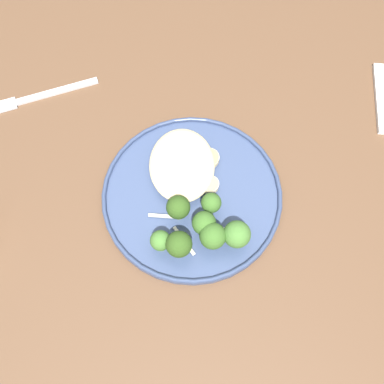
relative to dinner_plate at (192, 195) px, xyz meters
The scene contains 20 objects.
ground 0.75m from the dinner_plate, 152.29° to the right, with size 6.00×6.00×0.00m, color #47423D.
wooden_dining_table 0.11m from the dinner_plate, 152.29° to the right, with size 1.40×1.00×0.74m.
dinner_plate is the anchor object (origin of this frame).
noodle_bed 0.05m from the dinner_plate, 18.30° to the left, with size 0.13×0.11×0.03m.
seared_scallop_tiny_bay 0.07m from the dinner_plate, 26.56° to the right, with size 0.03×0.03×0.01m.
seared_scallop_rear_pale 0.03m from the dinner_plate, 14.52° to the left, with size 0.03×0.03×0.02m.
seared_scallop_half_hidden 0.10m from the dinner_plate, ahead, with size 0.03×0.03×0.02m.
seared_scallop_left_edge 0.02m from the dinner_plate, 60.94° to the left, with size 0.03×0.03×0.01m.
seared_scallop_front_small 0.03m from the dinner_plate, 67.12° to the right, with size 0.03×0.03×0.01m.
broccoli_floret_rear_charred 0.07m from the dinner_plate, 164.90° to the right, with size 0.04×0.04×0.05m.
broccoli_floret_center_pile 0.05m from the dinner_plate, 131.74° to the right, with size 0.03×0.03×0.05m.
broccoli_floret_near_rim 0.10m from the dinner_plate, 167.65° to the left, with size 0.04×0.04×0.06m.
broccoli_floret_left_leaning 0.10m from the dinner_plate, 150.63° to the left, with size 0.03×0.03×0.04m.
broccoli_floret_small_sprig 0.10m from the dinner_plate, 158.40° to the right, with size 0.04×0.04×0.06m.
broccoli_floret_beside_noodles 0.11m from the dinner_plate, 141.27° to the right, with size 0.04×0.04×0.06m.
broccoli_floret_tall_stalk 0.05m from the dinner_plate, 148.41° to the left, with size 0.04×0.04×0.05m.
onion_sliver_short_strip 0.08m from the dinner_plate, behind, with size 0.05×0.01×0.00m, color silver.
onion_sliver_long_sliver 0.08m from the dinner_plate, 142.41° to the right, with size 0.05×0.01×0.00m, color silver.
onion_sliver_pale_crescent 0.06m from the dinner_plate, 129.26° to the left, with size 0.05×0.01×0.00m, color silver.
dinner_fork 0.34m from the dinner_plate, 52.22° to the left, with size 0.08×0.18×0.00m.
Camera 1 is at (-0.24, 0.03, 1.41)m, focal length 42.06 mm.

